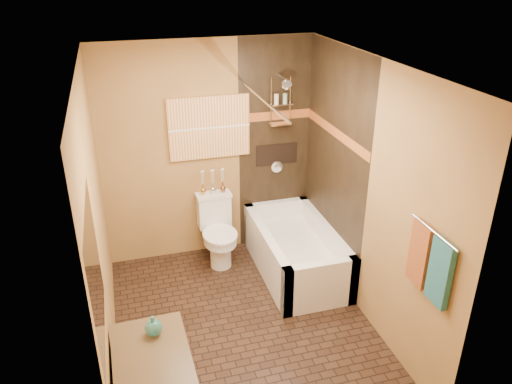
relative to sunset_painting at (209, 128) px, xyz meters
name	(u,v)px	position (x,y,z in m)	size (l,w,h in m)	color
floor	(244,326)	(-0.01, -1.48, -1.55)	(3.00, 3.00, 0.00)	black
wall_left	(98,232)	(-1.21, -1.48, -0.30)	(0.02, 3.00, 2.50)	#AB7E42
wall_right	(368,195)	(1.19, -1.48, -0.30)	(0.02, 3.00, 2.50)	#AB7E42
wall_back	(209,153)	(-0.01, 0.02, -0.30)	(2.40, 0.02, 2.50)	#AB7E42
wall_front	(307,324)	(-0.01, -2.98, -0.30)	(2.40, 0.02, 2.50)	#AB7E42
ceiling	(241,66)	(-0.01, -1.48, 0.95)	(3.00, 3.00, 0.00)	silver
alcove_tile_back	(275,146)	(0.76, 0.01, -0.30)	(0.85, 0.01, 2.50)	black
alcove_tile_right	(334,166)	(1.18, -0.73, -0.30)	(0.01, 1.50, 2.50)	black
mosaic_band_back	(275,116)	(0.76, 0.00, 0.07)	(0.85, 0.01, 0.10)	maroon
mosaic_band_right	(335,132)	(1.17, -0.73, 0.07)	(0.01, 1.50, 0.10)	maroon
alcove_niche	(277,154)	(0.79, 0.01, -0.40)	(0.50, 0.01, 0.25)	black
shower_fixtures	(280,114)	(0.79, -0.10, 0.12)	(0.24, 0.33, 1.16)	silver
curtain_rod	(263,99)	(0.39, -0.73, 0.47)	(0.03, 0.03, 1.55)	silver
towel_bar	(434,232)	(1.14, -2.53, -0.10)	(0.02, 0.02, 0.55)	silver
towel_teal	(440,273)	(1.15, -2.66, -0.37)	(0.05, 0.22, 0.52)	#1D5463
towel_rust	(420,254)	(1.15, -2.40, -0.37)	(0.05, 0.22, 0.52)	brown
sunset_painting	(209,128)	(0.00, 0.00, 0.00)	(0.90, 0.04, 0.70)	#C66E2E
vanity_mirror	(95,275)	(-1.20, -2.48, -0.05)	(0.01, 1.00, 0.90)	white
bathtub	(296,254)	(0.79, -0.73, -1.33)	(0.80, 1.50, 0.55)	white
toilet	(218,230)	(0.00, -0.26, -1.15)	(0.41, 0.60, 0.79)	white
teal_bottle	(153,326)	(-0.89, -2.25, -0.70)	(0.13, 0.13, 0.20)	#27756E
bud_vases	(213,181)	(0.00, -0.09, -0.61)	(0.29, 0.06, 0.28)	gold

